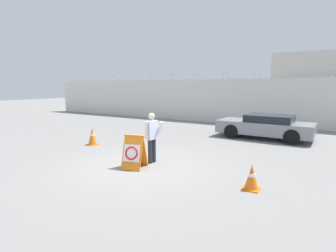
{
  "coord_description": "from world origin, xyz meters",
  "views": [
    {
      "loc": [
        5.07,
        -6.46,
        2.55
      ],
      "look_at": [
        0.22,
        1.44,
        1.14
      ],
      "focal_mm": 28.0,
      "sensor_mm": 36.0,
      "label": 1
    }
  ],
  "objects": [
    {
      "name": "ground_plane",
      "position": [
        0.0,
        0.0,
        0.0
      ],
      "size": [
        90.0,
        90.0,
        0.0
      ],
      "primitive_type": "plane",
      "color": "gray"
    },
    {
      "name": "parked_car_rear_sedan",
      "position": [
        2.51,
        6.87,
        0.61
      ],
      "size": [
        4.47,
        2.01,
        1.18
      ],
      "rotation": [
        0.0,
        0.0,
        3.11
      ],
      "color": "black",
      "rests_on": "ground_plane"
    },
    {
      "name": "traffic_cone_mid",
      "position": [
        3.59,
        -0.06,
        0.31
      ],
      "size": [
        0.4,
        0.4,
        0.64
      ],
      "color": "orange",
      "rests_on": "ground_plane"
    },
    {
      "name": "traffic_cone_near",
      "position": [
        -3.66,
        1.43,
        0.38
      ],
      "size": [
        0.43,
        0.43,
        0.77
      ],
      "color": "orange",
      "rests_on": "ground_plane"
    },
    {
      "name": "security_guard",
      "position": [
        0.14,
        0.56,
        0.93
      ],
      "size": [
        0.42,
        0.61,
        1.68
      ],
      "rotation": [
        0.0,
        0.0,
        1.47
      ],
      "color": "#232838",
      "rests_on": "ground_plane"
    },
    {
      "name": "barricade_sign",
      "position": [
        0.0,
        -0.24,
        0.52
      ],
      "size": [
        0.78,
        0.84,
        1.06
      ],
      "rotation": [
        0.0,
        0.0,
        0.24
      ],
      "color": "orange",
      "rests_on": "ground_plane"
    },
    {
      "name": "perimeter_wall",
      "position": [
        -0.0,
        11.15,
        1.53
      ],
      "size": [
        36.0,
        0.3,
        3.5
      ],
      "color": "silver",
      "rests_on": "ground_plane"
    }
  ]
}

